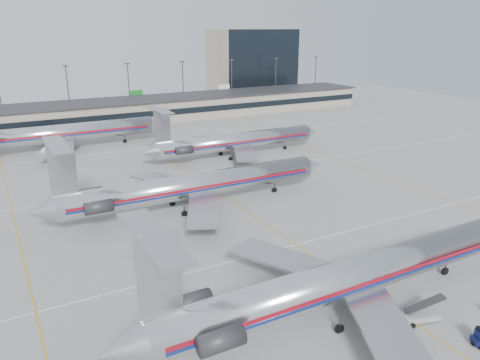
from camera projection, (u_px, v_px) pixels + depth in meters
ground at (351, 281)px, 49.61m from camera, size 260.00×260.00×0.00m
apron_markings at (296, 245)px, 57.93m from camera, size 160.00×0.15×0.02m
terminal at (113, 112)px, 130.18m from camera, size 162.00×17.00×6.25m
light_mast_row at (99, 87)px, 140.17m from camera, size 163.60×0.40×15.28m
distant_building at (251, 63)px, 180.71m from camera, size 30.00×20.00×25.00m
jet_foreground at (341, 279)px, 43.12m from camera, size 46.29×27.26×12.12m
jet_second_row at (190, 186)px, 68.55m from camera, size 46.22×27.22×12.10m
jet_third_row at (234, 141)px, 96.33m from camera, size 41.23×25.36×11.27m
jet_back_row at (57, 134)px, 101.17m from camera, size 47.19×29.03×12.90m
belt_loader at (420, 315)px, 42.74m from camera, size 4.47×2.36×2.28m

